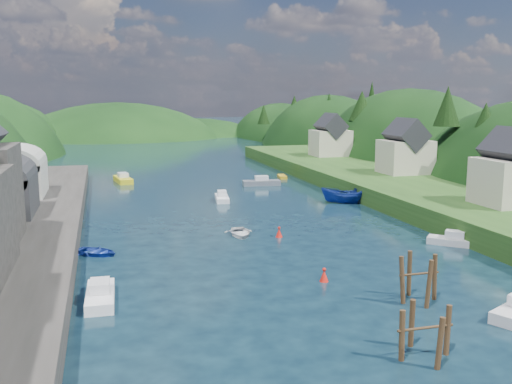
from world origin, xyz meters
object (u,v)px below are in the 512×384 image
object	(u,v)px
channel_buoy_near	(324,275)
piling_cluster_near	(425,337)
piling_cluster_far	(419,282)
channel_buoy_far	(279,232)

from	to	relation	value
channel_buoy_near	piling_cluster_near	bearing A→B (deg)	-88.24
piling_cluster_far	piling_cluster_near	bearing A→B (deg)	-118.79
channel_buoy_near	channel_buoy_far	size ratio (longest dim) A/B	1.00
piling_cluster_far	channel_buoy_near	xyz separation A→B (m)	(-4.63, 5.73, -0.91)
piling_cluster_far	channel_buoy_near	bearing A→B (deg)	128.95
channel_buoy_far	piling_cluster_far	bearing A→B (deg)	-79.32
piling_cluster_far	channel_buoy_near	world-z (taller)	piling_cluster_far
piling_cluster_far	channel_buoy_near	distance (m)	7.42
channel_buoy_near	channel_buoy_far	bearing A→B (deg)	86.48
piling_cluster_near	piling_cluster_far	distance (m)	8.76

